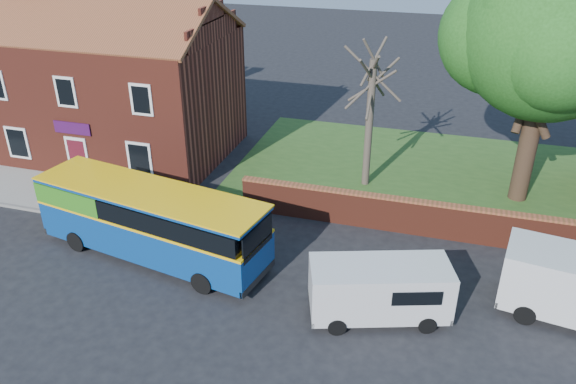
% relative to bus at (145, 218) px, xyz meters
% --- Properties ---
extents(ground, '(120.00, 120.00, 0.00)m').
position_rel_bus_xyz_m(ground, '(0.37, -2.43, -1.66)').
color(ground, black).
rests_on(ground, ground).
extents(pavement, '(18.00, 3.50, 0.12)m').
position_rel_bus_xyz_m(pavement, '(-6.63, 3.32, -1.60)').
color(pavement, gray).
rests_on(pavement, ground).
extents(kerb, '(18.00, 0.15, 0.14)m').
position_rel_bus_xyz_m(kerb, '(-6.63, 1.57, -1.59)').
color(kerb, slate).
rests_on(kerb, ground).
extents(grass_strip, '(26.00, 12.00, 0.04)m').
position_rel_bus_xyz_m(grass_strip, '(13.37, 10.57, -1.64)').
color(grass_strip, '#426B28').
rests_on(grass_strip, ground).
extents(shop_building, '(12.30, 8.13, 10.50)m').
position_rel_bus_xyz_m(shop_building, '(-6.65, 9.07, 1.75)').
color(shop_building, maroon).
rests_on(shop_building, ground).
extents(boundary_wall, '(22.00, 0.38, 1.60)m').
position_rel_bus_xyz_m(boundary_wall, '(13.37, 4.57, -0.85)').
color(boundary_wall, maroon).
rests_on(boundary_wall, ground).
extents(bus, '(9.87, 4.12, 2.93)m').
position_rel_bus_xyz_m(bus, '(0.00, 0.00, 0.00)').
color(bus, navy).
rests_on(bus, ground).
extents(van_near, '(4.99, 3.21, 2.04)m').
position_rel_bus_xyz_m(van_near, '(9.38, -1.20, -0.52)').
color(van_near, silver).
rests_on(van_near, ground).
extents(large_tree, '(9.50, 7.52, 11.59)m').
position_rel_bus_xyz_m(large_tree, '(14.59, 9.39, 5.92)').
color(large_tree, black).
rests_on(large_tree, ground).
extents(bare_tree, '(2.58, 3.07, 6.88)m').
position_rel_bus_xyz_m(bare_tree, '(7.30, 8.62, 1.87)').
color(bare_tree, '#4C4238').
rests_on(bare_tree, ground).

